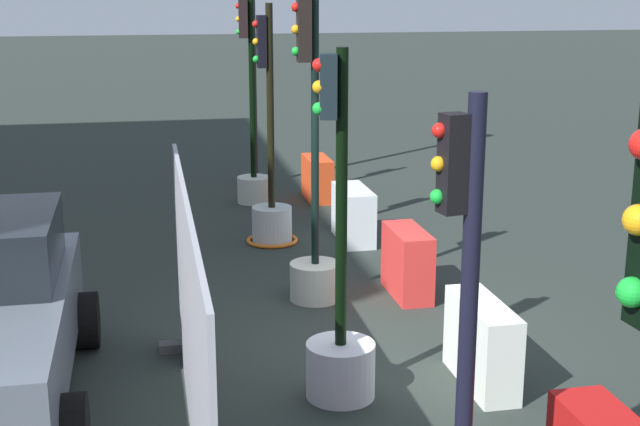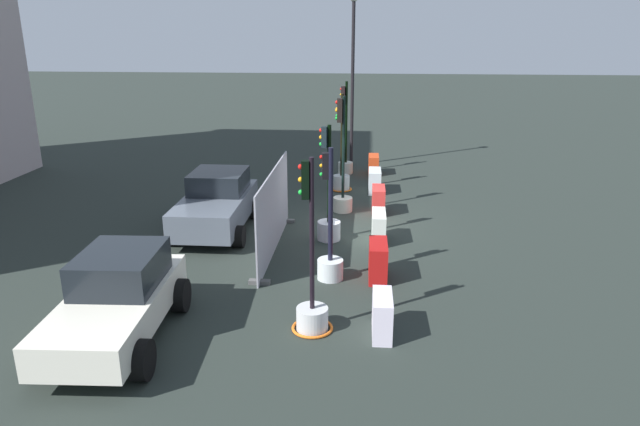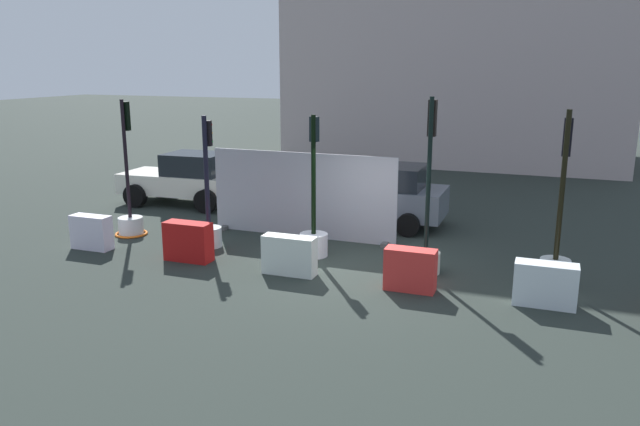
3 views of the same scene
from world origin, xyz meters
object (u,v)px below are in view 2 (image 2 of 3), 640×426
object	(u,v)px
traffic_light_1	(330,254)
construction_barrier_3	(378,200)
construction_barrier_4	(375,181)
construction_barrier_0	(382,315)
car_white_van	(117,299)
traffic_light_2	(329,218)
traffic_light_5	(345,155)
construction_barrier_5	(374,165)
traffic_light_3	(342,189)
construction_barrier_1	(378,261)
construction_barrier_2	(379,227)
traffic_light_0	(312,303)
car_grey_saloon	(216,203)
traffic_light_4	(341,173)
street_lamp_post	(353,64)

from	to	relation	value
traffic_light_1	construction_barrier_3	xyz separation A→B (m)	(5.22, -1.20, -0.22)
construction_barrier_3	construction_barrier_4	world-z (taller)	construction_barrier_3
construction_barrier_0	car_white_van	size ratio (longest dim) A/B	0.25
traffic_light_2	traffic_light_5	xyz separation A→B (m)	(7.76, -0.14, 0.13)
construction_barrier_5	construction_barrier_4	bearing A→B (deg)	-179.33
traffic_light_3	construction_barrier_1	size ratio (longest dim) A/B	3.42
construction_barrier_2	construction_barrier_3	world-z (taller)	construction_barrier_3
traffic_light_1	traffic_light_3	bearing A→B (deg)	-0.45
traffic_light_1	construction_barrier_4	world-z (taller)	traffic_light_1
traffic_light_1	traffic_light_0	bearing A→B (deg)	175.59
car_white_van	construction_barrier_0	bearing A→B (deg)	-84.04
construction_barrier_1	construction_barrier_3	world-z (taller)	construction_barrier_1
construction_barrier_3	traffic_light_2	bearing A→B (deg)	151.21
car_white_van	construction_barrier_5	bearing A→B (deg)	-20.00
traffic_light_2	car_grey_saloon	size ratio (longest dim) A/B	0.82
traffic_light_4	construction_barrier_1	distance (m)	7.82
construction_barrier_3	traffic_light_1	bearing A→B (deg)	167.05
traffic_light_3	construction_barrier_3	bearing A→B (deg)	-93.30
traffic_light_0	traffic_light_5	world-z (taller)	traffic_light_5
traffic_light_5	car_grey_saloon	distance (m)	8.00
car_white_van	traffic_light_5	bearing A→B (deg)	-15.56
traffic_light_2	construction_barrier_2	size ratio (longest dim) A/B	2.83
traffic_light_2	traffic_light_4	world-z (taller)	traffic_light_4
construction_barrier_0	street_lamp_post	size ratio (longest dim) A/B	0.14
street_lamp_post	traffic_light_2	bearing A→B (deg)	177.94
traffic_light_5	car_white_van	size ratio (longest dim) A/B	0.92
traffic_light_1	construction_barrier_2	bearing A→B (deg)	-24.07
traffic_light_0	construction_barrier_1	world-z (taller)	traffic_light_0
car_white_van	street_lamp_post	size ratio (longest dim) A/B	0.57
traffic_light_1	traffic_light_2	distance (m)	2.65
traffic_light_5	construction_barrier_2	size ratio (longest dim) A/B	3.22
traffic_light_3	car_grey_saloon	size ratio (longest dim) A/B	0.93
traffic_light_0	construction_barrier_5	xyz separation A→B (m)	(12.83, -1.25, -0.19)
car_white_van	traffic_light_3	bearing A→B (deg)	-24.89
construction_barrier_4	street_lamp_post	xyz separation A→B (m)	(4.12, 0.99, 3.85)
car_grey_saloon	traffic_light_4	bearing A→B (deg)	-36.14
construction_barrier_4	construction_barrier_0	bearing A→B (deg)	-179.52
construction_barrier_1	car_white_van	bearing A→B (deg)	122.71
construction_barrier_0	construction_barrier_5	bearing A→B (deg)	0.52
traffic_light_4	construction_barrier_0	xyz separation A→B (m)	(-10.38, -1.30, -0.21)
traffic_light_3	construction_barrier_3	world-z (taller)	traffic_light_3
construction_barrier_2	traffic_light_4	bearing A→B (deg)	13.97
traffic_light_3	traffic_light_5	bearing A→B (deg)	1.39
traffic_light_5	street_lamp_post	world-z (taller)	street_lamp_post
traffic_light_4	construction_barrier_5	world-z (taller)	traffic_light_4
traffic_light_2	construction_barrier_0	size ratio (longest dim) A/B	3.27
construction_barrier_1	construction_barrier_5	size ratio (longest dim) A/B	1.09
traffic_light_4	construction_barrier_3	world-z (taller)	traffic_light_4
traffic_light_0	construction_barrier_0	distance (m)	1.38
traffic_light_0	car_white_van	distance (m)	3.69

